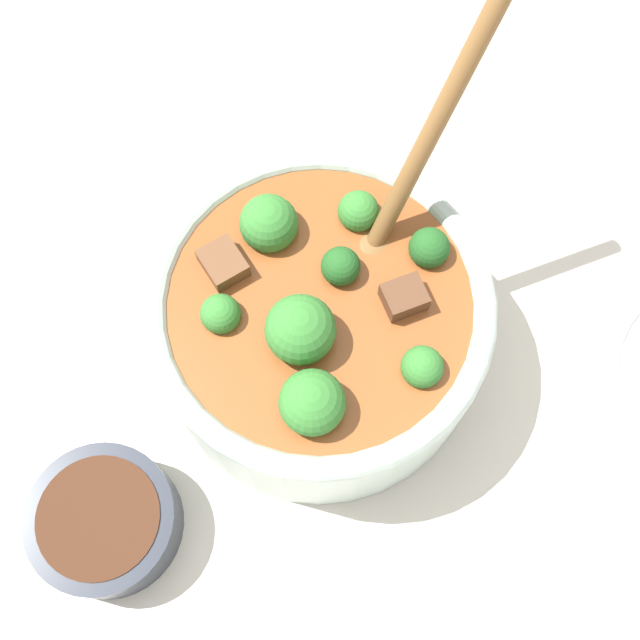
% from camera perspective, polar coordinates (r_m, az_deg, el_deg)
% --- Properties ---
extents(ground_plane, '(4.00, 4.00, 0.00)m').
position_cam_1_polar(ground_plane, '(0.59, 0.00, -2.22)').
color(ground_plane, silver).
extents(stew_bowl, '(0.27, 0.22, 0.25)m').
position_cam_1_polar(stew_bowl, '(0.53, 0.01, -0.23)').
color(stew_bowl, '#B2C6BC').
rests_on(stew_bowl, ground_plane).
extents(condiment_bowl, '(0.10, 0.10, 0.04)m').
position_cam_1_polar(condiment_bowl, '(0.55, -15.06, -13.62)').
color(condiment_bowl, '#232833').
rests_on(condiment_bowl, ground_plane).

